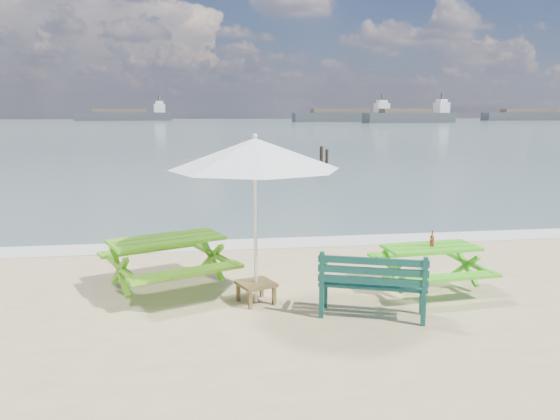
{
  "coord_description": "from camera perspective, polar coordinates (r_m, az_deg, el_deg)",
  "views": [
    {
      "loc": [
        -1.88,
        -6.3,
        2.73
      ],
      "look_at": [
        -0.53,
        3.0,
        1.0
      ],
      "focal_mm": 35.0,
      "sensor_mm": 36.0,
      "label": 1
    }
  ],
  "objects": [
    {
      "name": "sea",
      "position": [
        91.36,
        -7.17,
        8.63
      ],
      "size": [
        300.0,
        300.0,
        0.0
      ],
      "primitive_type": "plane",
      "color": "slate",
      "rests_on": "ground"
    },
    {
      "name": "foam_strip",
      "position": [
        11.39,
        1.47,
        -3.41
      ],
      "size": [
        22.0,
        0.9,
        0.01
      ],
      "primitive_type": "cube",
      "color": "silver",
      "rests_on": "ground"
    },
    {
      "name": "picnic_table_left",
      "position": [
        8.61,
        -11.66,
        -5.58
      ],
      "size": [
        2.29,
        2.38,
        0.8
      ],
      "color": "#63BB1C",
      "rests_on": "ground"
    },
    {
      "name": "picnic_table_right",
      "position": [
        8.75,
        15.38,
        -5.9
      ],
      "size": [
        1.56,
        1.7,
        0.68
      ],
      "color": "#43BA1C",
      "rests_on": "ground"
    },
    {
      "name": "park_bench",
      "position": [
        7.48,
        9.61,
        -8.93
      ],
      "size": [
        1.48,
        0.92,
        0.87
      ],
      "color": "#10433A",
      "rests_on": "ground"
    },
    {
      "name": "side_table",
      "position": [
        7.9,
        -2.52,
        -8.55
      ],
      "size": [
        0.62,
        0.62,
        0.31
      ],
      "color": "brown",
      "rests_on": "ground"
    },
    {
      "name": "patio_umbrella",
      "position": [
        7.49,
        -2.64,
        5.89
      ],
      "size": [
        3.08,
        3.08,
        2.35
      ],
      "color": "silver",
      "rests_on": "ground"
    },
    {
      "name": "beer_bottle",
      "position": [
        8.63,
        15.59,
        -3.16
      ],
      "size": [
        0.06,
        0.06,
        0.25
      ],
      "color": "#8C4314",
      "rests_on": "picnic_table_right"
    },
    {
      "name": "swimmer",
      "position": [
        23.62,
        -1.74,
        2.52
      ],
      "size": [
        0.62,
        0.44,
        1.62
      ],
      "color": "tan",
      "rests_on": "ground"
    },
    {
      "name": "mooring_pilings",
      "position": [
        26.13,
        4.58,
        5.25
      ],
      "size": [
        0.56,
        0.76,
        1.25
      ],
      "color": "black",
      "rests_on": "ground"
    },
    {
      "name": "cargo_ships",
      "position": [
        139.8,
        14.61,
        9.45
      ],
      "size": [
        152.44,
        39.06,
        4.4
      ],
      "color": "#35393F",
      "rests_on": "ground"
    }
  ]
}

